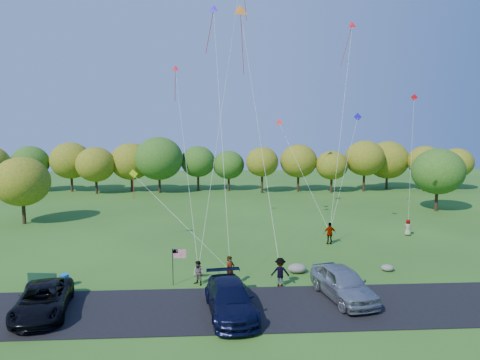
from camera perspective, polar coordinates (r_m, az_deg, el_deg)
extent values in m
plane|color=#295618|center=(28.51, 1.39, -13.47)|extent=(140.00, 140.00, 0.00)
cube|color=black|center=(24.81, 2.19, -16.67)|extent=(44.00, 6.00, 0.06)
cylinder|color=#392814|center=(68.92, -26.64, -0.75)|extent=(0.36, 0.36, 2.82)
ellipsoid|color=#346018|center=(68.60, -26.78, 1.80)|extent=(5.14, 5.14, 4.63)
cylinder|color=#392814|center=(69.64, -22.76, -0.70)|extent=(0.36, 0.36, 2.27)
ellipsoid|color=#346018|center=(69.28, -22.89, 2.07)|extent=(6.89, 6.89, 6.20)
cylinder|color=#392814|center=(66.16, -19.50, -0.77)|extent=(0.36, 0.36, 2.66)
ellipsoid|color=#225717|center=(65.80, -19.62, 2.08)|extent=(6.07, 6.07, 5.46)
cylinder|color=#392814|center=(67.78, -13.76, -0.40)|extent=(0.36, 0.36, 2.61)
ellipsoid|color=#346018|center=(67.43, -13.84, 2.40)|extent=(6.20, 6.20, 5.58)
cylinder|color=#392814|center=(65.91, -10.64, -0.46)|extent=(0.36, 0.36, 2.76)
ellipsoid|color=#346018|center=(65.55, -10.70, 2.41)|extent=(5.98, 5.98, 5.38)
cylinder|color=#392814|center=(64.25, -5.90, -0.78)|extent=(0.36, 0.36, 2.29)
ellipsoid|color=#346018|center=(63.86, -5.94, 2.29)|extent=(7.11, 7.11, 6.40)
cylinder|color=#392814|center=(64.01, -1.25, -0.51)|extent=(0.36, 0.36, 2.89)
ellipsoid|color=#346018|center=(63.64, -1.26, 2.55)|extent=(6.07, 6.07, 5.46)
cylinder|color=#392814|center=(64.20, 2.62, -0.58)|extent=(0.36, 0.36, 2.70)
ellipsoid|color=#346018|center=(63.81, 2.64, 2.62)|extent=(6.91, 6.91, 6.22)
cylinder|color=#392814|center=(65.07, 7.61, -0.42)|extent=(0.36, 0.36, 2.94)
ellipsoid|color=#225717|center=(64.73, 7.66, 2.30)|extent=(5.03, 5.03, 4.52)
cylinder|color=#392814|center=(66.21, 11.06, -0.68)|extent=(0.36, 0.36, 2.21)
ellipsoid|color=#346018|center=(65.83, 11.13, 2.25)|extent=(7.05, 7.05, 6.34)
cylinder|color=#392814|center=(70.58, 14.93, -0.19)|extent=(0.36, 0.36, 2.49)
ellipsoid|color=#225717|center=(70.27, 15.00, 2.19)|extent=(5.21, 5.21, 4.69)
cylinder|color=#392814|center=(70.66, 18.72, -0.06)|extent=(0.36, 0.36, 3.13)
ellipsoid|color=#346018|center=(70.32, 18.84, 2.78)|extent=(5.98, 5.98, 5.39)
cylinder|color=#392814|center=(72.33, 23.80, -0.25)|extent=(0.36, 0.36, 2.82)
ellipsoid|color=#225717|center=(72.00, 23.94, 2.47)|extent=(6.28, 6.28, 5.65)
cylinder|color=#392814|center=(75.72, 26.00, -0.03)|extent=(0.36, 0.36, 2.90)
ellipsoid|color=#225717|center=(75.44, 26.13, 2.28)|extent=(4.99, 4.99, 4.49)
cylinder|color=#392814|center=(49.54, -26.88, -3.76)|extent=(0.36, 0.36, 2.60)
ellipsoid|color=#346018|center=(49.08, -27.08, -0.18)|extent=(5.60, 5.60, 5.04)
cylinder|color=#392814|center=(55.88, 24.71, -2.36)|extent=(0.36, 0.36, 2.80)
ellipsoid|color=#225717|center=(55.46, 24.89, 1.06)|extent=(6.00, 6.00, 5.40)
imported|color=black|center=(25.97, -24.82, -14.32)|extent=(3.52, 5.93, 1.54)
imported|color=black|center=(23.68, -1.29, -15.58)|extent=(3.05, 6.03, 1.68)
imported|color=#9B9FA5|center=(26.27, 13.58, -13.23)|extent=(3.22, 5.76, 1.85)
imported|color=#4C4C59|center=(27.61, -1.32, -12.04)|extent=(0.84, 0.81, 1.93)
imported|color=#4C4C59|center=(27.91, -5.58, -12.25)|extent=(0.96, 0.95, 1.57)
imported|color=#4C4C59|center=(27.65, 5.38, -12.13)|extent=(1.27, 0.82, 1.85)
imported|color=#4C4C59|center=(37.60, 11.88, -6.98)|extent=(1.11, 0.48, 1.88)
imported|color=#4C4C59|center=(42.56, 21.48, -5.92)|extent=(0.84, 0.66, 1.52)
cube|color=#153A22|center=(30.12, -24.72, -12.14)|extent=(1.83, 0.32, 0.06)
cube|color=#153A22|center=(29.86, -24.88, -11.70)|extent=(1.83, 0.26, 0.56)
cube|color=#153A22|center=(30.47, -26.07, -12.42)|extent=(0.13, 0.46, 0.43)
cube|color=#153A22|center=(29.92, -23.31, -12.62)|extent=(0.13, 0.46, 0.43)
cylinder|color=blue|center=(29.77, -22.34, -12.29)|extent=(0.54, 0.54, 0.81)
cylinder|color=black|center=(27.96, -8.95, -11.39)|extent=(0.05, 0.05, 2.39)
cube|color=red|center=(27.66, -8.09, -9.71)|extent=(0.86, 0.57, 0.02)
cube|color=navy|center=(27.64, -8.63, -9.36)|extent=(0.34, 0.02, 0.27)
ellipsoid|color=gray|center=(30.35, 7.63, -11.59)|extent=(1.28, 1.00, 0.64)
ellipsoid|color=gray|center=(32.16, 19.06, -11.00)|extent=(0.89, 0.74, 0.46)
cone|color=orange|center=(42.59, 0.08, 21.63)|extent=(1.57, 0.91, 1.36)
cone|color=#3416DF|center=(35.98, -3.55, 21.78)|extent=(0.95, 0.58, 0.82)
cone|color=red|center=(44.28, 5.24, 7.68)|extent=(0.95, 0.74, 0.80)
cone|color=red|center=(44.22, 14.73, 19.37)|extent=(0.89, 0.38, 0.83)
cube|color=red|center=(43.23, 22.21, 10.18)|extent=(0.63, 0.22, 0.63)
cube|color=#BCEA13|center=(36.64, -14.03, 0.83)|extent=(0.78, 0.28, 0.77)
cube|color=#1E16DD|center=(40.80, 15.43, 8.12)|extent=(0.60, 0.49, 0.74)
cone|color=red|center=(39.70, -8.62, 14.45)|extent=(0.80, 0.48, 0.68)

